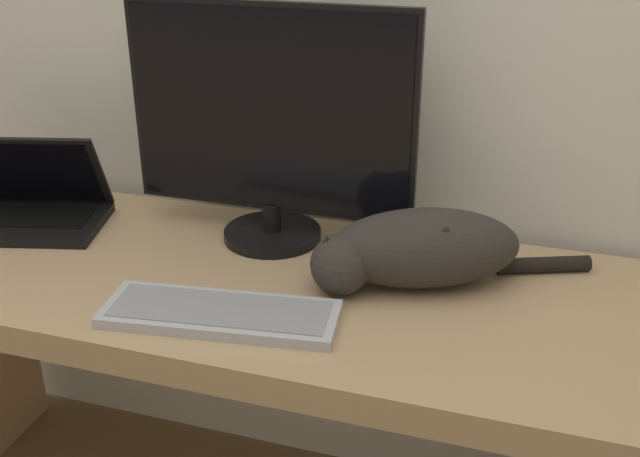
{
  "coord_description": "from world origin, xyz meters",
  "views": [
    {
      "loc": [
        0.54,
        -0.91,
        1.44
      ],
      "look_at": [
        0.17,
        0.27,
        0.87
      ],
      "focal_mm": 42.0,
      "sensor_mm": 36.0,
      "label": 1
    }
  ],
  "objects_px": {
    "laptop": "(29,207)",
    "external_keyboard": "(220,314)",
    "cat": "(416,248)",
    "monitor": "(268,126)"
  },
  "relations": [
    {
      "from": "cat",
      "to": "external_keyboard",
      "type": "bearing_deg",
      "value": -165.0
    },
    {
      "from": "monitor",
      "to": "laptop",
      "type": "xyz_separation_m",
      "value": [
        -0.55,
        -0.1,
        -0.21
      ]
    },
    {
      "from": "laptop",
      "to": "external_keyboard",
      "type": "height_order",
      "value": "laptop"
    },
    {
      "from": "monitor",
      "to": "cat",
      "type": "bearing_deg",
      "value": -18.56
    },
    {
      "from": "external_keyboard",
      "to": "monitor",
      "type": "bearing_deg",
      "value": 88.3
    },
    {
      "from": "laptop",
      "to": "cat",
      "type": "height_order",
      "value": "laptop"
    },
    {
      "from": "laptop",
      "to": "cat",
      "type": "distance_m",
      "value": 0.89
    },
    {
      "from": "laptop",
      "to": "cat",
      "type": "relative_size",
      "value": 0.73
    },
    {
      "from": "monitor",
      "to": "laptop",
      "type": "distance_m",
      "value": 0.6
    },
    {
      "from": "laptop",
      "to": "monitor",
      "type": "bearing_deg",
      "value": -4.62
    }
  ]
}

